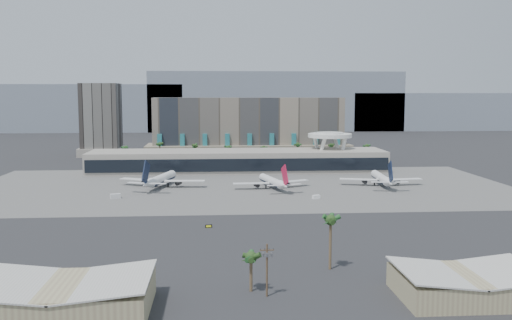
{
  "coord_description": "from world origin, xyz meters",
  "views": [
    {
      "loc": [
        -13.27,
        -218.17,
        45.14
      ],
      "look_at": [
        5.41,
        40.0,
        14.63
      ],
      "focal_mm": 40.0,
      "sensor_mm": 36.0,
      "label": 1
    }
  ],
  "objects": [
    {
      "name": "hangar_left",
      "position": [
        -45.0,
        -102.0,
        3.2
      ],
      "size": [
        36.65,
        22.6,
        7.55
      ],
      "color": "tan",
      "rests_on": "ground"
    },
    {
      "name": "apron_pad",
      "position": [
        0.0,
        55.0,
        0.03
      ],
      "size": [
        260.0,
        130.0,
        0.06
      ],
      "primitive_type": "cube",
      "color": "#5B5B59",
      "rests_on": "ground"
    },
    {
      "name": "service_vehicle_b",
      "position": [
        29.86,
        19.92,
        0.82
      ],
      "size": [
        3.59,
        2.72,
        1.63
      ],
      "primitive_type": "cube",
      "rotation": [
        0.0,
        0.0,
        0.32
      ],
      "color": "white",
      "rests_on": "ground"
    },
    {
      "name": "mountain_ridge",
      "position": [
        27.88,
        470.0,
        29.89
      ],
      "size": [
        680.0,
        60.0,
        70.0
      ],
      "color": "gray",
      "rests_on": "ground"
    },
    {
      "name": "utility_pole",
      "position": [
        -2.0,
        -96.09,
        7.14
      ],
      "size": [
        3.2,
        0.85,
        12.0
      ],
      "color": "#4C3826",
      "rests_on": "ground"
    },
    {
      "name": "taxiway_sign",
      "position": [
        -15.65,
        -29.56,
        0.52
      ],
      "size": [
        2.33,
        0.64,
        1.05
      ],
      "rotation": [
        0.0,
        0.0,
        0.13
      ],
      "color": "black",
      "rests_on": "ground"
    },
    {
      "name": "saucer_structure",
      "position": [
        55.0,
        116.0,
        18.45
      ],
      "size": [
        26.0,
        26.0,
        21.89
      ],
      "color": "white",
      "rests_on": "ground"
    },
    {
      "name": "airliner_centre",
      "position": [
        13.83,
        47.93,
        3.41
      ],
      "size": [
        37.13,
        38.55,
        13.54
      ],
      "rotation": [
        0.0,
        0.0,
        0.24
      ],
      "color": "white",
      "rests_on": "ground"
    },
    {
      "name": "service_vehicle_a",
      "position": [
        -56.18,
        26.72,
        1.04
      ],
      "size": [
        4.71,
        3.36,
        2.09
      ],
      "primitive_type": "cube",
      "rotation": [
        0.0,
        0.0,
        0.33
      ],
      "color": "silver",
      "rests_on": "ground"
    },
    {
      "name": "near_palm_a",
      "position": [
        -5.31,
        -92.37,
        6.61
      ],
      "size": [
        6.0,
        6.0,
        9.39
      ],
      "color": "brown",
      "rests_on": "ground"
    },
    {
      "name": "terminal",
      "position": [
        0.0,
        109.84,
        6.52
      ],
      "size": [
        170.0,
        32.5,
        14.5
      ],
      "color": "#B4AD9E",
      "rests_on": "ground"
    },
    {
      "name": "near_palm_b",
      "position": [
        16.02,
        -77.5,
        11.43
      ],
      "size": [
        6.0,
        6.0,
        14.32
      ],
      "color": "brown",
      "rests_on": "ground"
    },
    {
      "name": "hotel",
      "position": [
        10.0,
        174.41,
        16.81
      ],
      "size": [
        140.0,
        30.0,
        42.0
      ],
      "color": "gray",
      "rests_on": "ground"
    },
    {
      "name": "palm_row",
      "position": [
        7.0,
        145.0,
        10.5
      ],
      "size": [
        157.8,
        2.8,
        13.1
      ],
      "color": "brown",
      "rests_on": "ground"
    },
    {
      "name": "airliner_left",
      "position": [
        -39.54,
        55.98,
        3.87
      ],
      "size": [
        41.9,
        43.46,
        15.33
      ],
      "rotation": [
        0.0,
        0.0,
        -0.26
      ],
      "color": "white",
      "rests_on": "ground"
    },
    {
      "name": "hangar_right",
      "position": [
        42.0,
        -100.0,
        2.95
      ],
      "size": [
        30.55,
        20.6,
        6.89
      ],
      "color": "tan",
      "rests_on": "ground"
    },
    {
      "name": "ground",
      "position": [
        0.0,
        0.0,
        0.0
      ],
      "size": [
        900.0,
        900.0,
        0.0
      ],
      "primitive_type": "plane",
      "color": "#232326",
      "rests_on": "ground"
    },
    {
      "name": "airliner_right",
      "position": [
        67.89,
        52.22,
        3.65
      ],
      "size": [
        40.71,
        42.0,
        14.49
      ],
      "rotation": [
        0.0,
        0.0,
        -0.07
      ],
      "color": "white",
      "rests_on": "ground"
    },
    {
      "name": "office_tower",
      "position": [
        -95.0,
        200.0,
        22.94
      ],
      "size": [
        30.0,
        30.0,
        52.0
      ],
      "color": "black",
      "rests_on": "ground"
    }
  ]
}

